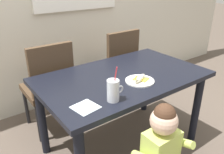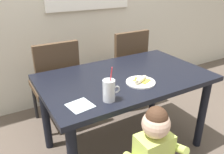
% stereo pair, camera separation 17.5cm
% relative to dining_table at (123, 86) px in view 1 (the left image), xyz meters
% --- Properties ---
extents(ground_plane, '(24.00, 24.00, 0.00)m').
position_rel_dining_table_xyz_m(ground_plane, '(0.00, 0.00, -0.64)').
color(ground_plane, brown).
extents(dining_table, '(1.41, 0.85, 0.74)m').
position_rel_dining_table_xyz_m(dining_table, '(0.00, 0.00, 0.00)').
color(dining_table, black).
rests_on(dining_table, ground).
extents(dining_chair_left, '(0.44, 0.45, 0.96)m').
position_rel_dining_table_xyz_m(dining_chair_left, '(-0.42, 0.62, -0.10)').
color(dining_chair_left, '#4C3826').
rests_on(dining_chair_left, ground).
extents(dining_chair_right, '(0.44, 0.45, 0.96)m').
position_rel_dining_table_xyz_m(dining_chair_right, '(0.42, 0.64, -0.10)').
color(dining_chair_right, '#4C3826').
rests_on(dining_chair_right, ground).
extents(toddler_standing, '(0.33, 0.24, 0.84)m').
position_rel_dining_table_xyz_m(toddler_standing, '(-0.20, -0.64, -0.11)').
color(toddler_standing, '#3F4760').
rests_on(toddler_standing, ground).
extents(milk_cup, '(0.13, 0.08, 0.25)m').
position_rel_dining_table_xyz_m(milk_cup, '(-0.32, -0.29, 0.17)').
color(milk_cup, silver).
rests_on(milk_cup, dining_table).
extents(snack_plate, '(0.23, 0.23, 0.01)m').
position_rel_dining_table_xyz_m(snack_plate, '(0.03, -0.18, 0.11)').
color(snack_plate, white).
rests_on(snack_plate, dining_table).
extents(peeled_banana, '(0.18, 0.13, 0.07)m').
position_rel_dining_table_xyz_m(peeled_banana, '(0.02, -0.18, 0.13)').
color(peeled_banana, '#F4EAC6').
rests_on(peeled_banana, snack_plate).
extents(paper_napkin, '(0.17, 0.17, 0.00)m').
position_rel_dining_table_xyz_m(paper_napkin, '(-0.52, -0.26, 0.10)').
color(paper_napkin, silver).
rests_on(paper_napkin, dining_table).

